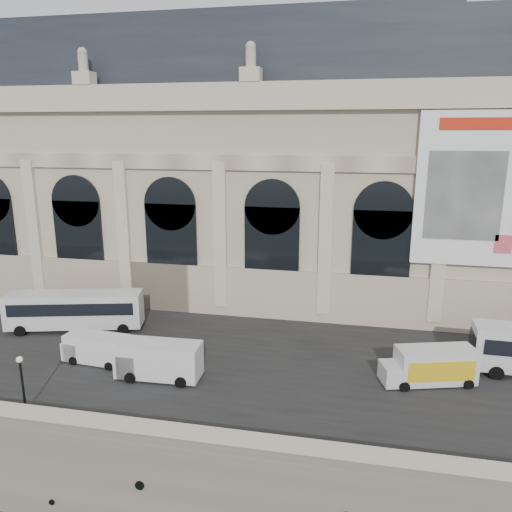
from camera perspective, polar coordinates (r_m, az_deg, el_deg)
The scene contains 9 objects.
quay at distance 63.40m, azimuth -1.56°, elevation -5.05°, with size 160.00×70.00×6.00m, color gray.
street at distance 43.56m, azimuth -8.01°, elevation -10.17°, with size 160.00×24.00×0.06m, color #2D2D2D.
parapet at distance 32.52m, azimuth -16.35°, elevation -18.53°, with size 160.00×1.40×1.21m.
museum at distance 57.76m, azimuth -8.50°, elevation 9.90°, with size 69.00×18.70×29.10m.
bus_left at distance 48.65m, azimuth -20.03°, elevation -5.76°, with size 12.39×5.45×3.58m.
van_b at distance 38.34m, azimuth -11.43°, elevation -11.57°, with size 6.29×2.74×2.77m.
van_c at distance 42.02m, azimuth -18.05°, elevation -9.98°, with size 5.36×2.51×2.32m.
box_truck at distance 38.94m, azimuth 19.28°, elevation -11.79°, with size 7.03×3.91×2.70m.
lamp_right at distance 36.29m, azimuth -25.11°, elevation -13.24°, with size 0.41×0.41×4.01m.
Camera 1 is at (13.80, -23.25, 23.90)m, focal length 35.00 mm.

